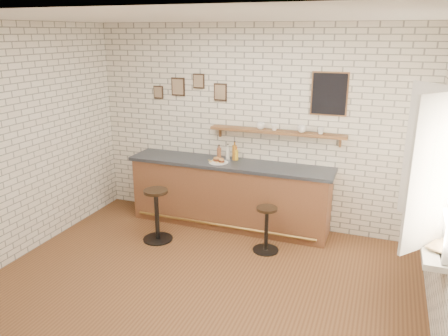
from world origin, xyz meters
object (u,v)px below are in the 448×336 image
Objects in this scene: condiment_bottle_yellow at (236,155)px; book_upper at (431,243)px; bar_stool_right at (266,228)px; shelf_cup_a at (261,126)px; bitters_bottle_amber at (235,152)px; ciabatta_sandwich at (219,160)px; bar_stool_left at (157,213)px; shelf_cup_b at (274,127)px; sandwich_plate at (218,162)px; bar_counter at (229,194)px; book_lower at (430,244)px; bitters_bottle_white at (228,153)px; bitters_bottle_brown at (219,153)px; shelf_cup_d at (321,131)px; shelf_cup_c at (302,129)px.

book_upper is at bearing -35.33° from condiment_bottle_yellow.
bar_stool_right is 1.50m from shelf_cup_a.
ciabatta_sandwich is at bearing -126.83° from bitters_bottle_amber.
shelf_cup_b is at bearing 36.75° from bar_stool_left.
bar_counter is at bearing 28.18° from sandwich_plate.
shelf_cup_b is at bearing 20.12° from sandwich_plate.
bitters_bottle_white is at bearing 124.00° from book_lower.
book_lower is (2.85, -1.80, -0.16)m from bitters_bottle_brown.
bar_stool_left is 8.19× the size of shelf_cup_b.
book_upper is (2.85, -1.82, -0.13)m from bitters_bottle_brown.
book_upper is at bearing -35.04° from bitters_bottle_amber.
book_lower is (2.60, -1.80, -0.19)m from bitters_bottle_amber.
bitters_bottle_white is at bearing -172.73° from shelf_cup_d.
bar_stool_right is 6.64× the size of shelf_cup_d.
shelf_cup_d is at bearing 2.61° from bitters_bottle_amber.
bar_stool_right is 2.23m from book_lower.
shelf_cup_a is (0.41, 0.20, 1.04)m from bar_counter.
sandwich_plate is 0.30m from bitters_bottle_amber.
book_upper reaches higher than book_lower.
condiment_bottle_yellow is (0.14, -0.00, -0.01)m from bitters_bottle_white.
condiment_bottle_yellow is (0.28, 0.00, -0.00)m from bitters_bottle_brown.
ciabatta_sandwich is at bearing -150.25° from bar_counter.
shelf_cup_d is (0.52, 0.82, 1.20)m from bar_stool_right.
bitters_bottle_brown reaches higher than bar_counter.
shelf_cup_c is at bearing 108.61° from book_lower.
bitters_bottle_amber is at bearing 122.91° from book_lower.
shelf_cup_b is (0.59, 0.06, 0.41)m from bitters_bottle_amber.
sandwich_plate reaches higher than book_lower.
bar_stool_left is at bearing -150.41° from shelf_cup_a.
sandwich_plate is 2.27× the size of shelf_cup_c.
shelf_cup_d is (1.25, 0.06, 0.42)m from bitters_bottle_amber.
book_lower is (1.62, -1.86, -0.61)m from shelf_cup_c.
bitters_bottle_brown is at bearing 110.82° from ciabatta_sandwich.
shelf_cup_d is at bearing 2.17° from bitters_bottle_brown.
bitters_bottle_white is at bearing 73.36° from sandwich_plate.
bitters_bottle_amber is (0.17, 0.22, 0.07)m from ciabatta_sandwich.
book_lower is (1.87, -1.04, 0.60)m from bar_stool_right.
bitters_bottle_amber reaches higher than bar_counter.
bitters_bottle_brown is at bearing 125.33° from book_lower.
sandwich_plate is 1.32× the size of bitters_bottle_brown.
book_lower is at bearing -51.55° from shelf_cup_a.
bitters_bottle_white reaches higher than bar_stool_left.
bitters_bottle_white reaches higher than bar_stool_right.
bitters_bottle_brown is at bearing 142.02° from bar_stool_right.
bar_stool_left is (-0.57, -0.99, -0.69)m from bitters_bottle_brown.
shelf_cup_d reaches higher than condiment_bottle_yellow.
bar_counter is 0.65m from bitters_bottle_brown.
bitters_bottle_brown is 1.33m from bar_stool_left.
sandwich_plate is at bearing -164.98° from shelf_cup_a.
shelf_cup_c is (1.24, 0.06, 0.45)m from bitters_bottle_brown.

